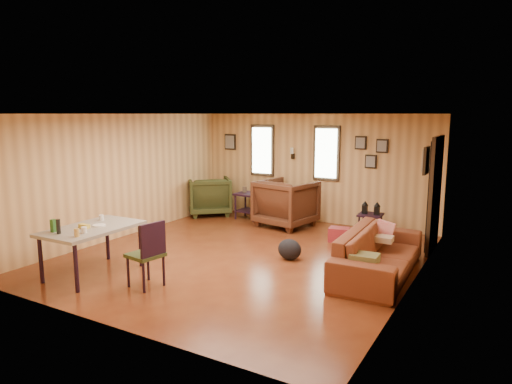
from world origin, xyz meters
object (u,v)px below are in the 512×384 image
dining_table (91,231)px  side_table (371,213)px  end_table (249,201)px  recliner_brown (286,201)px  recliner_green (209,194)px  sofa (379,245)px

dining_table → side_table: bearing=52.8°
end_table → dining_table: size_ratio=0.51×
recliner_brown → end_table: 1.08m
recliner_green → side_table: recliner_green is taller
recliner_green → side_table: (3.94, -0.11, -0.01)m
recliner_brown → end_table: bearing=-1.0°
sofa → recliner_green: 5.13m
end_table → dining_table: dining_table is taller
recliner_brown → dining_table: bearing=84.5°
recliner_brown → side_table: recliner_brown is taller
sofa → end_table: 4.23m
end_table → dining_table: 4.38m
recliner_green → dining_table: (0.92, -4.28, 0.17)m
sofa → side_table: 2.16m
sofa → dining_table: 4.31m
recliner_green → dining_table: 4.38m
recliner_brown → side_table: bearing=-168.8°
end_table → recliner_brown: bearing=-11.6°
sofa → recliner_green: (-4.65, 2.15, 0.04)m
sofa → dining_table: size_ratio=1.60×
sofa → side_table: size_ratio=3.24×
end_table → side_table: end_table is taller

